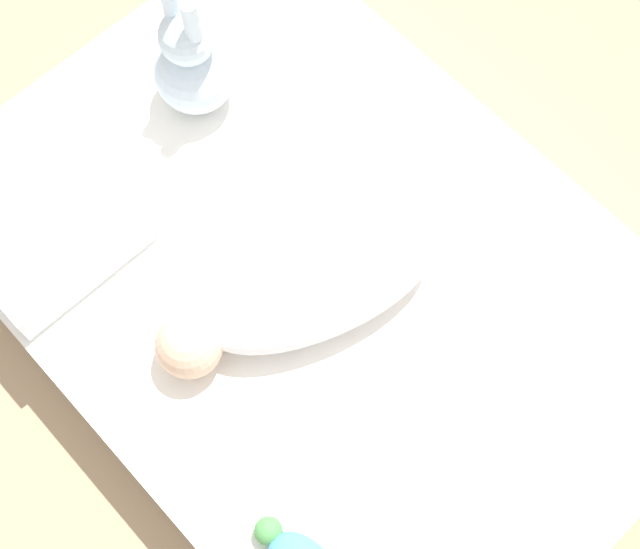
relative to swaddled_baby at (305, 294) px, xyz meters
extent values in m
plane|color=#9E8466|center=(0.04, -0.07, -0.25)|extent=(12.00, 12.00, 0.00)
cube|color=white|center=(0.04, -0.07, -0.16)|extent=(1.42, 0.99, 0.18)
ellipsoid|color=white|center=(-0.01, -0.03, 0.00)|extent=(0.32, 0.49, 0.13)
sphere|color=#DBB293|center=(0.07, 0.21, 0.00)|extent=(0.12, 0.12, 0.12)
cube|color=white|center=(0.49, 0.26, -0.03)|extent=(0.39, 0.31, 0.07)
sphere|color=silver|center=(0.48, -0.15, 0.01)|extent=(0.16, 0.16, 0.16)
sphere|color=silver|center=(0.48, -0.15, 0.13)|extent=(0.11, 0.11, 0.11)
cylinder|color=silver|center=(0.45, -0.15, 0.21)|extent=(0.03, 0.03, 0.09)
cylinder|color=silver|center=(0.51, -0.15, 0.21)|extent=(0.03, 0.03, 0.09)
sphere|color=#4C934C|center=(-0.26, 0.32, -0.04)|extent=(0.05, 0.05, 0.05)
camera|label=1|loc=(-0.42, 0.36, 1.50)|focal=50.00mm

